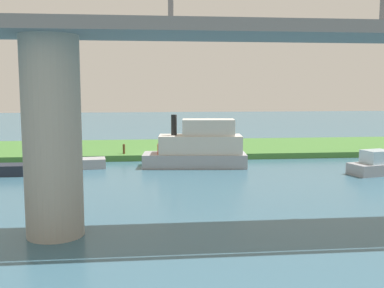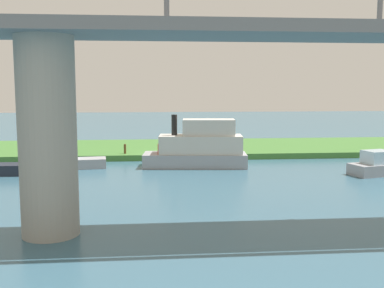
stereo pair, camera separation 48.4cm
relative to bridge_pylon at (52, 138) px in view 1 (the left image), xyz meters
The scene contains 10 objects.
ground_plane 20.49m from the bridge_pylon, 107.13° to the right, with size 160.00×160.00×0.00m, color #386075.
grassy_bank 26.16m from the bridge_pylon, 103.22° to the right, with size 80.00×12.00×0.50m, color #427533.
bridge_pylon is the anchor object (origin of this frame).
bridge_span 4.55m from the bridge_pylon, 90.00° to the right, with size 69.08×4.30×3.25m.
person_on_bank 21.35m from the bridge_pylon, 108.01° to the right, with size 0.48×0.48×1.39m.
mooring_post 20.59m from the bridge_pylon, 95.62° to the right, with size 0.20×0.20×0.82m, color brown.
pontoon_yellow 18.03m from the bridge_pylon, 116.03° to the right, with size 8.10×3.37×4.03m.
houseboat_blue 16.72m from the bridge_pylon, 83.81° to the right, with size 4.85×2.19×1.56m.
skiff_small 23.80m from the bridge_pylon, 150.21° to the right, with size 5.44×3.07×1.71m.
marker_buoy 5.31m from the bridge_pylon, 70.85° to the right, with size 0.50×0.50×0.50m, color orange.
Camera 1 is at (2.28, 38.15, 6.03)m, focal length 43.24 mm.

